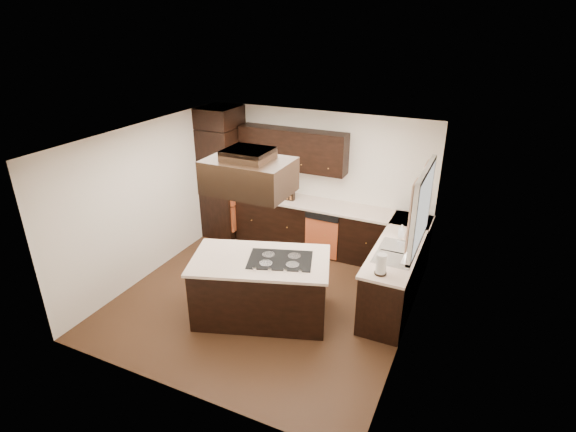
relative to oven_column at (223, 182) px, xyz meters
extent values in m
cube|color=brown|center=(1.78, -1.71, -1.07)|extent=(4.20, 4.20, 0.02)
cube|color=white|center=(1.78, -1.71, 1.45)|extent=(4.20, 4.20, 0.02)
cube|color=white|center=(1.78, 0.40, 0.19)|extent=(4.20, 0.02, 2.50)
cube|color=white|center=(1.78, -3.81, 0.19)|extent=(4.20, 0.02, 2.50)
cube|color=white|center=(-0.33, -1.71, 0.19)|extent=(0.02, 4.20, 2.50)
cube|color=white|center=(3.88, -1.71, 0.19)|extent=(0.02, 4.20, 2.50)
cube|color=black|center=(0.00, 0.00, 0.00)|extent=(0.65, 0.75, 2.12)
cube|color=#DE6032|center=(0.35, 0.00, 0.06)|extent=(0.05, 0.62, 0.78)
cube|color=black|center=(1.81, 0.09, -0.62)|extent=(2.93, 0.60, 0.88)
cube|color=black|center=(3.58, -0.80, -0.62)|extent=(0.60, 2.40, 0.88)
cube|color=beige|center=(1.81, 0.08, -0.16)|extent=(2.93, 0.63, 0.04)
cube|color=beige|center=(3.56, -0.80, -0.16)|extent=(0.63, 2.40, 0.04)
cube|color=black|center=(1.34, 0.23, 0.75)|extent=(2.00, 0.34, 0.72)
cube|color=#DE6032|center=(2.10, -0.20, -0.66)|extent=(0.60, 0.05, 0.72)
cube|color=silver|center=(3.85, -1.16, 0.59)|extent=(0.06, 1.32, 1.12)
cube|color=white|center=(3.87, -1.16, 0.59)|extent=(0.00, 1.20, 1.00)
cube|color=beige|center=(3.79, -1.57, 0.64)|extent=(0.02, 0.34, 0.90)
cube|color=beige|center=(3.79, -0.74, 0.64)|extent=(0.02, 0.34, 0.90)
cube|color=silver|center=(3.58, -1.16, -0.14)|extent=(0.52, 0.84, 0.01)
cube|color=black|center=(1.92, -2.12, -0.62)|extent=(2.05, 1.53, 0.88)
cube|color=beige|center=(1.92, -2.12, -0.16)|extent=(2.13, 1.61, 0.04)
cube|color=black|center=(2.18, -2.03, -0.13)|extent=(1.00, 0.82, 0.01)
cube|color=black|center=(1.88, -2.25, 1.10)|extent=(1.05, 0.72, 0.42)
cube|color=black|center=(1.88, -2.25, 1.38)|extent=(0.55, 0.50, 0.13)
cylinder|color=silver|center=(0.63, 0.08, -0.09)|extent=(0.15, 0.15, 0.10)
cone|color=silver|center=(0.63, 0.08, 0.09)|extent=(0.13, 0.13, 0.26)
cube|color=black|center=(1.29, 0.03, 0.01)|extent=(0.37, 0.10, 0.31)
imported|color=silver|center=(0.60, 0.08, -0.11)|extent=(0.29, 0.29, 0.06)
imported|color=silver|center=(3.54, -0.63, -0.04)|extent=(0.10, 0.11, 0.20)
cylinder|color=silver|center=(3.52, -1.81, 0.00)|extent=(0.14, 0.14, 0.29)
camera|label=1|loc=(4.53, -6.84, 2.91)|focal=28.00mm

